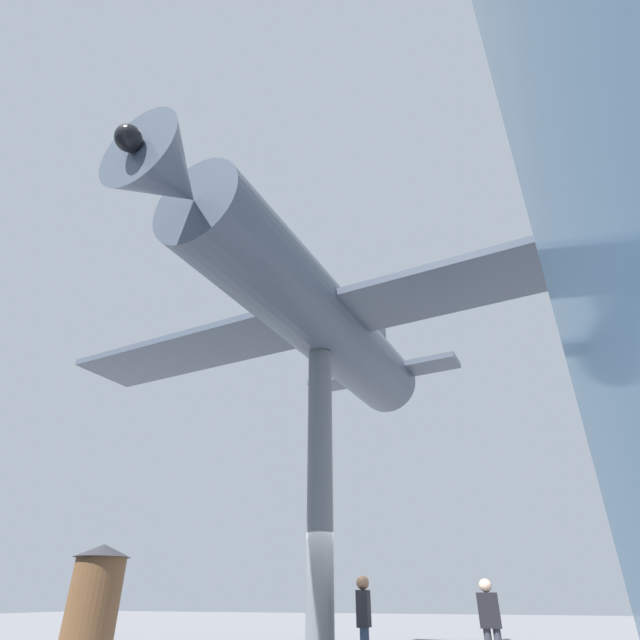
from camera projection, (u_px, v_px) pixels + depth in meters
name	position (u px, v px, depth m)	size (l,w,h in m)	color
support_pylon_central	(320.00, 492.00, 10.95)	(0.57, 0.57, 6.68)	slate
suspended_airplane	(314.00, 314.00, 12.79)	(16.03, 12.07, 3.49)	#4C5666
visitor_person	(364.00, 618.00, 9.51)	(0.25, 0.41, 1.68)	#2D3D56
visitor_second	(490.00, 619.00, 9.63)	(0.41, 0.25, 1.64)	#383842
info_kiosk	(94.00, 602.00, 10.78)	(1.24, 1.24, 2.36)	brown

